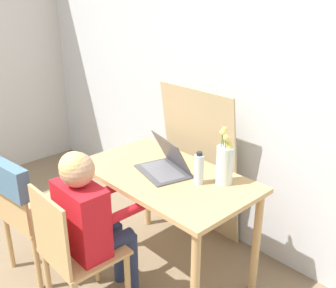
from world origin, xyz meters
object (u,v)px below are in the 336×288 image
chair_spare (22,200)px  laptop (166,164)px  flower_vase (225,163)px  water_bottle (199,169)px  chair_occupied (74,253)px  person_seated (88,213)px

chair_spare → laptop: bearing=-134.7°
flower_vase → water_bottle: flower_vase is taller
water_bottle → chair_occupied: bearing=-112.6°
chair_occupied → laptop: (0.04, 0.67, 0.35)m
laptop → flower_vase: 0.39m
person_seated → chair_occupied: bearing=90.0°
laptop → flower_vase: flower_vase is taller
chair_spare → flower_vase: flower_vase is taller
chair_occupied → flower_vase: bearing=-114.6°
person_seated → laptop: 0.58m
laptop → chair_spare: bearing=-113.3°
person_seated → laptop: person_seated is taller
person_seated → laptop: bearing=-92.9°
chair_occupied → chair_spare: 0.55m
chair_spare → water_bottle: (0.82, 0.75, 0.26)m
chair_spare → laptop: laptop is taller
chair_spare → person_seated: person_seated is taller
water_bottle → chair_spare: bearing=-137.5°
chair_occupied → laptop: size_ratio=2.16×
person_seated → flower_vase: (0.39, 0.71, 0.22)m
chair_spare → water_bottle: size_ratio=4.20×
chair_spare → laptop: size_ratio=2.18×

